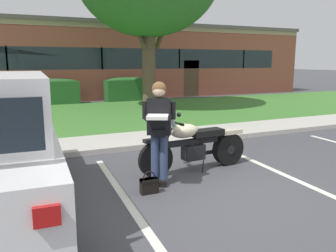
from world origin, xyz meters
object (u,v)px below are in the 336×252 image
at_px(motorcycle, 198,145).
at_px(hedge_left, 51,91).
at_px(rider_person, 159,125).
at_px(hedge_center_left, 129,89).
at_px(handbag, 149,184).
at_px(brick_building, 83,61).

relative_size(motorcycle, hedge_left, 0.88).
distance_m(motorcycle, rider_person, 1.20).
height_order(motorcycle, hedge_center_left, motorcycle).
bearing_deg(handbag, hedge_center_left, 73.44).
xyz_separation_m(motorcycle, handbag, (-1.26, -0.73, -0.34)).
distance_m(hedge_center_left, brick_building, 6.45).
height_order(hedge_left, brick_building, brick_building).
bearing_deg(handbag, brick_building, 82.28).
height_order(rider_person, hedge_center_left, rider_person).
bearing_deg(hedge_center_left, hedge_left, 180.00).
bearing_deg(motorcycle, brick_building, 86.01).
bearing_deg(brick_building, rider_person, -96.95).
bearing_deg(rider_person, handbag, -136.49).
distance_m(motorcycle, brick_building, 17.75).
height_order(handbag, brick_building, brick_building).
bearing_deg(hedge_center_left, rider_person, -105.67).
xyz_separation_m(hedge_left, hedge_center_left, (3.83, 0.00, 0.00)).
distance_m(rider_person, hedge_left, 11.93).
height_order(rider_person, brick_building, brick_building).
xyz_separation_m(rider_person, handbag, (-0.28, -0.27, -0.86)).
bearing_deg(hedge_left, brick_building, 66.47).
distance_m(rider_person, hedge_center_left, 12.38).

